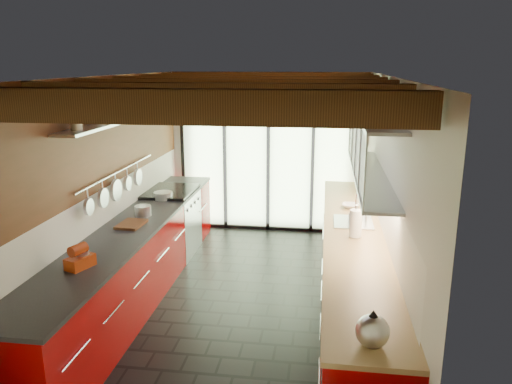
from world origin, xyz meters
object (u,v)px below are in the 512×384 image
at_px(soap_bottle, 353,216).
at_px(stand_mixer, 80,258).
at_px(paper_towel, 356,224).
at_px(bowl, 351,206).
at_px(kettle, 373,329).

bearing_deg(soap_bottle, stand_mixer, -147.04).
relative_size(stand_mixer, soap_bottle, 1.59).
relative_size(stand_mixer, paper_towel, 0.82).
relative_size(paper_towel, soap_bottle, 1.94).
bearing_deg(paper_towel, soap_bottle, 90.00).
height_order(stand_mixer, bowl, stand_mixer).
relative_size(kettle, paper_towel, 0.78).
height_order(soap_bottle, bowl, soap_bottle).
height_order(stand_mixer, soap_bottle, stand_mixer).
distance_m(kettle, bowl, 3.27).
relative_size(paper_towel, bowl, 1.64).
xyz_separation_m(stand_mixer, soap_bottle, (2.54, 1.65, 0.00)).
distance_m(stand_mixer, bowl, 3.43).
height_order(paper_towel, bowl, paper_towel).
xyz_separation_m(paper_towel, bowl, (0.00, 1.12, -0.12)).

